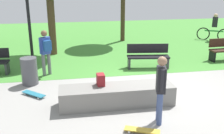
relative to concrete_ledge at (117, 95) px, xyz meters
The scene contains 12 objects.
ground_plane 1.46m from the concrete_ledge, 38.81° to the left, with size 28.00×28.00×0.00m, color gray.
grass_lawn 8.61m from the concrete_ledge, 82.55° to the left, with size 26.60×12.72×0.01m, color #478C38.
concrete_ledge is the anchor object (origin of this frame).
backpack_on_ledge 0.62m from the concrete_ledge, 160.44° to the left, with size 0.28×0.20×0.32m, color maroon.
skater_performing_trick 1.55m from the concrete_ledge, 53.99° to the right, with size 0.27×0.42×1.65m.
skateboard_by_ledge 1.54m from the concrete_ledge, 78.90° to the right, with size 0.81×0.50×0.08m.
skateboard_spare 2.52m from the concrete_ledge, 157.58° to the left, with size 0.73×0.68×0.08m.
park_bench_near_path 3.45m from the concrete_ledge, 58.91° to the left, with size 1.65×0.68×0.91m.
lamp_post 5.49m from the concrete_ledge, 122.08° to the left, with size 0.28×0.28×3.85m.
trash_bin 3.19m from the concrete_ledge, 142.37° to the left, with size 0.52×0.52×0.89m, color #4C4C51.
pedestrian_with_backpack 3.47m from the concrete_ledge, 126.51° to the left, with size 0.43×0.44×1.62m.
cyclist_on_bicycle 9.75m from the concrete_ledge, 45.61° to the left, with size 1.60×0.98×1.52m.
Camera 1 is at (-2.37, -7.42, 3.30)m, focal length 42.65 mm.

